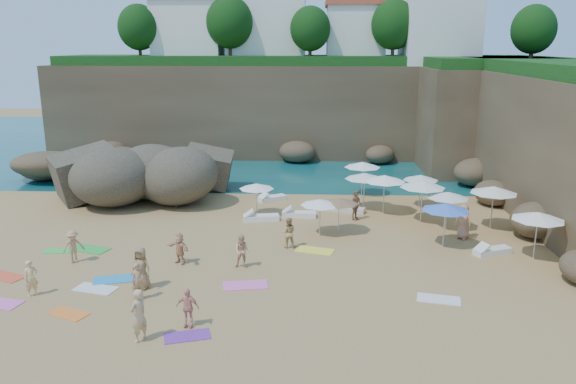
{
  "coord_description": "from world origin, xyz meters",
  "views": [
    {
      "loc": [
        3.3,
        -26.39,
        9.76
      ],
      "look_at": [
        2.0,
        3.0,
        2.0
      ],
      "focal_mm": 35.0,
      "sensor_mm": 36.0,
      "label": 1
    }
  ],
  "objects_px": {
    "person_stand_6": "(138,315)",
    "parasol_1": "(421,178)",
    "parasol_0": "(365,176)",
    "person_stand_4": "(463,222)",
    "flag_pole": "(176,173)",
    "person_stand_5": "(138,179)",
    "person_stand_2": "(218,179)",
    "rock_outcrop": "(140,199)",
    "parasol_2": "(362,165)",
    "person_stand_1": "(288,232)",
    "person_stand_3": "(355,205)",
    "person_stand_0": "(31,278)",
    "lounger_0": "(272,198)"
  },
  "relations": [
    {
      "from": "flag_pole",
      "to": "parasol_2",
      "type": "xyz_separation_m",
      "value": [
        11.59,
        3.49,
        -0.11
      ]
    },
    {
      "from": "parasol_1",
      "to": "person_stand_3",
      "type": "height_order",
      "value": "parasol_1"
    },
    {
      "from": "parasol_2",
      "to": "person_stand_6",
      "type": "xyz_separation_m",
      "value": [
        -9.1,
        -19.49,
        -1.13
      ]
    },
    {
      "from": "parasol_1",
      "to": "person_stand_1",
      "type": "height_order",
      "value": "parasol_1"
    },
    {
      "from": "rock_outcrop",
      "to": "parasol_1",
      "type": "height_order",
      "value": "parasol_1"
    },
    {
      "from": "parasol_2",
      "to": "person_stand_2",
      "type": "distance_m",
      "value": 9.93
    },
    {
      "from": "person_stand_6",
      "to": "parasol_1",
      "type": "bearing_deg",
      "value": 171.49
    },
    {
      "from": "parasol_0",
      "to": "person_stand_2",
      "type": "bearing_deg",
      "value": 156.76
    },
    {
      "from": "rock_outcrop",
      "to": "person_stand_1",
      "type": "height_order",
      "value": "rock_outcrop"
    },
    {
      "from": "person_stand_2",
      "to": "person_stand_5",
      "type": "bearing_deg",
      "value": 24.81
    },
    {
      "from": "parasol_0",
      "to": "person_stand_1",
      "type": "height_order",
      "value": "parasol_0"
    },
    {
      "from": "lounger_0",
      "to": "person_stand_4",
      "type": "distance_m",
      "value": 12.46
    },
    {
      "from": "lounger_0",
      "to": "person_stand_6",
      "type": "bearing_deg",
      "value": -135.19
    },
    {
      "from": "parasol_0",
      "to": "person_stand_4",
      "type": "height_order",
      "value": "parasol_0"
    },
    {
      "from": "rock_outcrop",
      "to": "parasol_0",
      "type": "xyz_separation_m",
      "value": [
        14.38,
        -1.66,
        2.08
      ]
    },
    {
      "from": "person_stand_1",
      "to": "rock_outcrop",
      "type": "bearing_deg",
      "value": -40.66
    },
    {
      "from": "parasol_0",
      "to": "person_stand_0",
      "type": "height_order",
      "value": "parasol_0"
    },
    {
      "from": "rock_outcrop",
      "to": "person_stand_6",
      "type": "xyz_separation_m",
      "value": [
        5.43,
        -17.81,
        0.94
      ]
    },
    {
      "from": "parasol_2",
      "to": "person_stand_3",
      "type": "distance_m",
      "value": 5.72
    },
    {
      "from": "flag_pole",
      "to": "person_stand_2",
      "type": "bearing_deg",
      "value": 67.56
    },
    {
      "from": "person_stand_5",
      "to": "flag_pole",
      "type": "bearing_deg",
      "value": -39.27
    },
    {
      "from": "flag_pole",
      "to": "person_stand_3",
      "type": "height_order",
      "value": "flag_pole"
    },
    {
      "from": "person_stand_5",
      "to": "parasol_2",
      "type": "bearing_deg",
      "value": 6.59
    },
    {
      "from": "parasol_0",
      "to": "person_stand_1",
      "type": "relative_size",
      "value": 1.54
    },
    {
      "from": "parasol_0",
      "to": "person_stand_5",
      "type": "relative_size",
      "value": 1.59
    },
    {
      "from": "person_stand_3",
      "to": "person_stand_6",
      "type": "bearing_deg",
      "value": -169.96
    },
    {
      "from": "person_stand_2",
      "to": "person_stand_4",
      "type": "xyz_separation_m",
      "value": [
        14.32,
        -9.34,
        0.12
      ]
    },
    {
      "from": "rock_outcrop",
      "to": "person_stand_3",
      "type": "relative_size",
      "value": 5.17
    },
    {
      "from": "person_stand_3",
      "to": "parasol_0",
      "type": "bearing_deg",
      "value": 23.49
    },
    {
      "from": "person_stand_5",
      "to": "person_stand_0",
      "type": "bearing_deg",
      "value": -77.6
    },
    {
      "from": "parasol_1",
      "to": "person_stand_0",
      "type": "relative_size",
      "value": 1.44
    },
    {
      "from": "rock_outcrop",
      "to": "parasol_0",
      "type": "distance_m",
      "value": 14.62
    },
    {
      "from": "rock_outcrop",
      "to": "parasol_1",
      "type": "bearing_deg",
      "value": -3.21
    },
    {
      "from": "flag_pole",
      "to": "person_stand_4",
      "type": "bearing_deg",
      "value": -17.35
    },
    {
      "from": "parasol_1",
      "to": "person_stand_3",
      "type": "relative_size",
      "value": 1.25
    },
    {
      "from": "parasol_1",
      "to": "parasol_2",
      "type": "xyz_separation_m",
      "value": [
        -3.34,
        2.68,
        0.21
      ]
    },
    {
      "from": "parasol_2",
      "to": "person_stand_1",
      "type": "bearing_deg",
      "value": -113.54
    },
    {
      "from": "flag_pole",
      "to": "person_stand_5",
      "type": "xyz_separation_m",
      "value": [
        -3.74,
        4.26,
        -1.43
      ]
    },
    {
      "from": "flag_pole",
      "to": "person_stand_0",
      "type": "bearing_deg",
      "value": -102.7
    },
    {
      "from": "flag_pole",
      "to": "person_stand_3",
      "type": "bearing_deg",
      "value": -10.76
    },
    {
      "from": "parasol_0",
      "to": "lounger_0",
      "type": "xyz_separation_m",
      "value": [
        -5.72,
        1.66,
        -1.93
      ]
    },
    {
      "from": "person_stand_1",
      "to": "parasol_0",
      "type": "bearing_deg",
      "value": -122.33
    },
    {
      "from": "person_stand_0",
      "to": "person_stand_3",
      "type": "height_order",
      "value": "person_stand_3"
    },
    {
      "from": "parasol_0",
      "to": "parasol_1",
      "type": "xyz_separation_m",
      "value": [
        3.49,
        0.66,
        -0.22
      ]
    },
    {
      "from": "parasol_0",
      "to": "person_stand_2",
      "type": "relative_size",
      "value": 1.5
    },
    {
      "from": "person_stand_0",
      "to": "person_stand_6",
      "type": "distance_m",
      "value": 6.29
    },
    {
      "from": "person_stand_0",
      "to": "person_stand_1",
      "type": "distance_m",
      "value": 11.65
    },
    {
      "from": "parasol_1",
      "to": "parasol_2",
      "type": "height_order",
      "value": "parasol_2"
    },
    {
      "from": "person_stand_3",
      "to": "person_stand_5",
      "type": "relative_size",
      "value": 1.14
    },
    {
      "from": "person_stand_2",
      "to": "person_stand_6",
      "type": "height_order",
      "value": "person_stand_6"
    }
  ]
}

